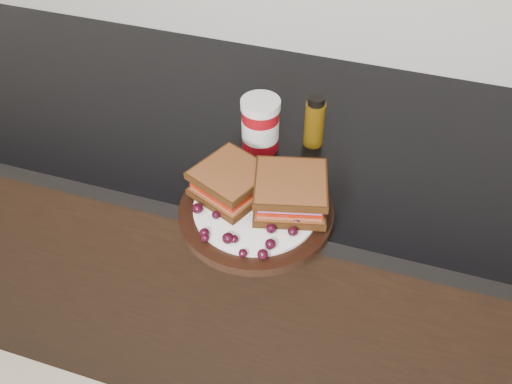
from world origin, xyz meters
TOP-DOWN VIEW (x-y plane):
  - base_cabinets at (0.00, 1.70)m, footprint 3.96×0.58m
  - countertop at (0.00, 1.70)m, footprint 3.98×0.60m
  - plate at (0.22, 1.42)m, footprint 0.28×0.28m
  - sandwich_left at (0.17, 1.44)m, footprint 0.15×0.15m
  - sandwich_right at (0.28, 1.44)m, footprint 0.15×0.15m
  - grape_0 at (0.13, 1.37)m, footprint 0.02×0.02m
  - grape_1 at (0.17, 1.37)m, footprint 0.02×0.02m
  - grape_2 at (0.16, 1.33)m, footprint 0.02×0.02m
  - grape_3 at (0.17, 1.32)m, footprint 0.01×0.01m
  - grape_4 at (0.21, 1.33)m, footprint 0.02×0.02m
  - grape_5 at (0.21, 1.33)m, footprint 0.01×0.01m
  - grape_6 at (0.24, 1.30)m, footprint 0.02×0.02m
  - grape_7 at (0.27, 1.31)m, footprint 0.02×0.02m
  - grape_8 at (0.28, 1.34)m, footprint 0.02×0.02m
  - grape_9 at (0.27, 1.37)m, footprint 0.02×0.02m
  - grape_10 at (0.30, 1.37)m, footprint 0.02×0.02m
  - grape_11 at (0.30, 1.40)m, footprint 0.02×0.02m
  - grape_12 at (0.31, 1.40)m, footprint 0.02×0.02m
  - grape_13 at (0.32, 1.45)m, footprint 0.02×0.02m
  - grape_14 at (0.30, 1.45)m, footprint 0.02×0.02m
  - grape_15 at (0.26, 1.46)m, footprint 0.02×0.02m
  - grape_16 at (0.17, 1.47)m, footprint 0.02×0.02m
  - grape_17 at (0.17, 1.45)m, footprint 0.02×0.02m
  - grape_18 at (0.14, 1.44)m, footprint 0.02×0.02m
  - grape_19 at (0.15, 1.43)m, footprint 0.02×0.02m
  - grape_20 at (0.17, 1.39)m, footprint 0.02×0.02m
  - grape_21 at (0.18, 1.45)m, footprint 0.02×0.02m
  - grape_22 at (0.16, 1.43)m, footprint 0.01×0.01m
  - grape_23 at (0.14, 1.44)m, footprint 0.02×0.02m
  - condiment_jar at (0.17, 1.61)m, footprint 0.10×0.10m
  - oil_bottle at (0.27, 1.66)m, footprint 0.05×0.05m

SIDE VIEW (x-z plane):
  - base_cabinets at x=0.00m, z-range 0.00..0.86m
  - countertop at x=0.00m, z-range 0.86..0.90m
  - plate at x=0.22m, z-range 0.90..0.92m
  - grape_22 at x=0.16m, z-range 0.92..0.94m
  - grape_3 at x=0.17m, z-range 0.92..0.94m
  - grape_5 at x=0.21m, z-range 0.92..0.94m
  - grape_6 at x=0.24m, z-range 0.92..0.94m
  - grape_1 at x=0.17m, z-range 0.92..0.94m
  - grape_20 at x=0.17m, z-range 0.92..0.94m
  - grape_12 at x=0.31m, z-range 0.92..0.94m
  - grape_21 at x=0.18m, z-range 0.92..0.94m
  - grape_10 at x=0.30m, z-range 0.92..0.94m
  - grape_17 at x=0.17m, z-range 0.92..0.94m
  - grape_2 at x=0.16m, z-range 0.92..0.94m
  - grape_14 at x=0.30m, z-range 0.92..0.94m
  - grape_13 at x=0.32m, z-range 0.92..0.94m
  - grape_9 at x=0.27m, z-range 0.92..0.94m
  - grape_23 at x=0.14m, z-range 0.92..0.94m
  - grape_15 at x=0.26m, z-range 0.92..0.94m
  - grape_7 at x=0.27m, z-range 0.92..0.94m
  - grape_8 at x=0.28m, z-range 0.92..0.94m
  - grape_0 at x=0.13m, z-range 0.92..0.94m
  - grape_16 at x=0.17m, z-range 0.92..0.94m
  - grape_11 at x=0.30m, z-range 0.92..0.94m
  - grape_4 at x=0.21m, z-range 0.92..0.94m
  - grape_19 at x=0.15m, z-range 0.92..0.94m
  - grape_18 at x=0.14m, z-range 0.92..0.94m
  - sandwich_left at x=0.17m, z-range 0.92..0.98m
  - sandwich_right at x=0.28m, z-range 0.92..0.98m
  - oil_bottle at x=0.27m, z-range 0.90..1.01m
  - condiment_jar at x=0.17m, z-range 0.90..1.02m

